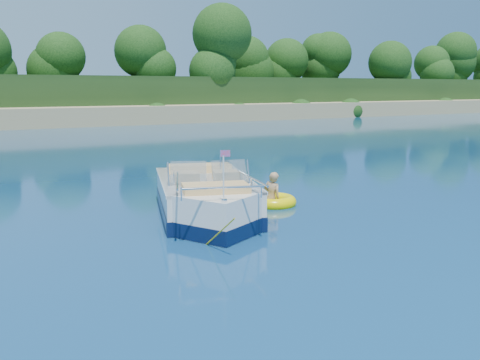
{
  "coord_description": "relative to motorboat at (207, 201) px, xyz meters",
  "views": [
    {
      "loc": [
        -8.22,
        -7.33,
        3.04
      ],
      "look_at": [
        -1.89,
        3.54,
        0.85
      ],
      "focal_mm": 40.0,
      "sensor_mm": 36.0,
      "label": 1
    }
  ],
  "objects": [
    {
      "name": "ground",
      "position": [
        2.69,
        -3.69,
        -0.38
      ],
      "size": [
        160.0,
        160.0,
        0.0
      ],
      "primitive_type": "plane",
      "color": "#0B244D",
      "rests_on": "ground"
    },
    {
      "name": "shoreline",
      "position": [
        2.69,
        60.09,
        0.59
      ],
      "size": [
        170.0,
        59.0,
        6.0
      ],
      "color": "tan",
      "rests_on": "ground"
    },
    {
      "name": "treeline",
      "position": [
        2.73,
        37.33,
        5.16
      ],
      "size": [
        150.0,
        7.12,
        8.19
      ],
      "color": "black",
      "rests_on": "ground"
    },
    {
      "name": "motorboat",
      "position": [
        0.0,
        0.0,
        0.0
      ],
      "size": [
        3.28,
        5.74,
        1.98
      ],
      "rotation": [
        0.0,
        0.0,
        -0.33
      ],
      "color": "white",
      "rests_on": "ground"
    },
    {
      "name": "tow_tube",
      "position": [
        2.09,
        0.37,
        -0.3
      ],
      "size": [
        1.5,
        1.5,
        0.33
      ],
      "rotation": [
        0.0,
        0.0,
        0.22
      ],
      "color": "#FFE500",
      "rests_on": "ground"
    },
    {
      "name": "boy",
      "position": [
        1.98,
        0.28,
        -0.38
      ],
      "size": [
        0.6,
        0.81,
        1.45
      ],
      "primitive_type": "imported",
      "rotation": [
        0.0,
        -0.17,
        1.98
      ],
      "color": "tan",
      "rests_on": "ground"
    }
  ]
}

